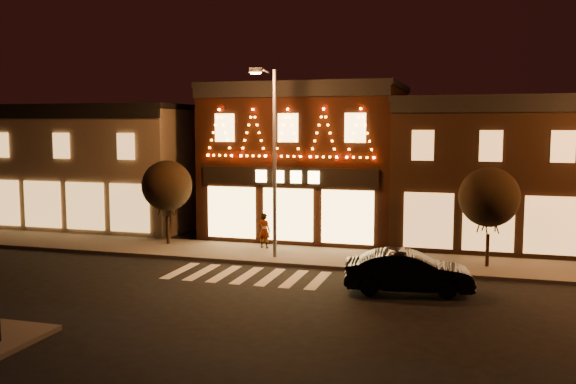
% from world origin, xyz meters
% --- Properties ---
extents(ground, '(120.00, 120.00, 0.00)m').
position_xyz_m(ground, '(0.00, 0.00, 0.00)').
color(ground, black).
rests_on(ground, ground).
extents(sidewalk_far, '(44.00, 4.00, 0.15)m').
position_xyz_m(sidewalk_far, '(2.00, 8.00, 0.07)').
color(sidewalk_far, '#47423D').
rests_on(sidewalk_far, ground).
extents(building_left, '(12.20, 8.28, 7.30)m').
position_xyz_m(building_left, '(-13.00, 13.99, 3.66)').
color(building_left, '#7E715A').
rests_on(building_left, ground).
extents(building_pulp, '(10.20, 8.34, 8.30)m').
position_xyz_m(building_pulp, '(0.00, 13.98, 4.16)').
color(building_pulp, black).
rests_on(building_pulp, ground).
extents(building_right_a, '(9.20, 8.28, 7.50)m').
position_xyz_m(building_right_a, '(9.50, 13.99, 3.76)').
color(building_right_a, black).
rests_on(building_right_a, ground).
extents(streetlamp_mid, '(0.66, 1.94, 8.43)m').
position_xyz_m(streetlamp_mid, '(0.14, 6.92, 5.10)').
color(streetlamp_mid, '#59595E').
rests_on(streetlamp_mid, sidewalk_far).
extents(tree_left, '(2.53, 2.53, 4.23)m').
position_xyz_m(tree_left, '(-5.95, 8.65, 3.11)').
color(tree_left, black).
rests_on(tree_left, sidewalk_far).
extents(tree_right, '(2.53, 2.53, 4.23)m').
position_xyz_m(tree_right, '(9.45, 7.87, 3.11)').
color(tree_right, black).
rests_on(tree_right, sidewalk_far).
extents(dark_sedan, '(4.85, 2.32, 1.53)m').
position_xyz_m(dark_sedan, '(6.57, 3.24, 0.77)').
color(dark_sedan, black).
rests_on(dark_sedan, ground).
extents(pedestrian, '(0.70, 0.54, 1.72)m').
position_xyz_m(pedestrian, '(-0.92, 8.98, 1.01)').
color(pedestrian, gray).
rests_on(pedestrian, sidewalk_far).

